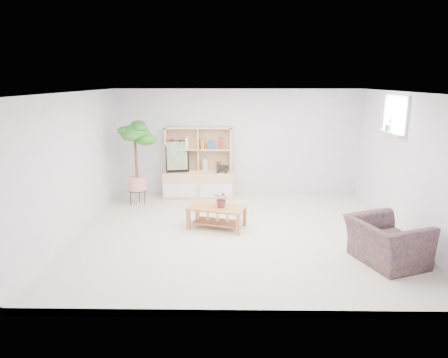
{
  "coord_description": "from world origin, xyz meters",
  "views": [
    {
      "loc": [
        -0.17,
        -6.46,
        2.59
      ],
      "look_at": [
        -0.27,
        0.24,
        0.92
      ],
      "focal_mm": 32.0,
      "sensor_mm": 36.0,
      "label": 1
    }
  ],
  "objects_px": {
    "floor_tree": "(136,164)",
    "armchair": "(387,239)",
    "storage_unit": "(199,163)",
    "coffee_table": "(217,217)"
  },
  "relations": [
    {
      "from": "armchair",
      "to": "floor_tree",
      "type": "bearing_deg",
      "value": 36.34
    },
    {
      "from": "storage_unit",
      "to": "coffee_table",
      "type": "xyz_separation_m",
      "value": [
        0.47,
        -1.95,
        -0.59
      ]
    },
    {
      "from": "coffee_table",
      "to": "armchair",
      "type": "bearing_deg",
      "value": -13.0
    },
    {
      "from": "floor_tree",
      "to": "armchair",
      "type": "distance_m",
      "value": 5.05
    },
    {
      "from": "storage_unit",
      "to": "coffee_table",
      "type": "distance_m",
      "value": 2.09
    },
    {
      "from": "floor_tree",
      "to": "storage_unit",
      "type": "bearing_deg",
      "value": 25.08
    },
    {
      "from": "floor_tree",
      "to": "armchair",
      "type": "bearing_deg",
      "value": -32.82
    },
    {
      "from": "storage_unit",
      "to": "floor_tree",
      "type": "bearing_deg",
      "value": -154.92
    },
    {
      "from": "storage_unit",
      "to": "floor_tree",
      "type": "height_order",
      "value": "floor_tree"
    },
    {
      "from": "storage_unit",
      "to": "floor_tree",
      "type": "xyz_separation_m",
      "value": [
        -1.25,
        -0.59,
        0.1
      ]
    }
  ]
}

